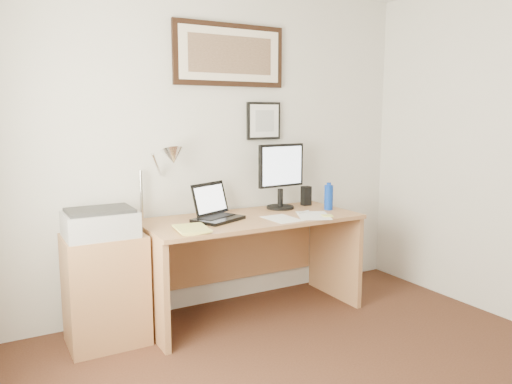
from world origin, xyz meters
TOP-DOWN VIEW (x-y plane):
  - wall_back at (0.00, 2.00)m, footprint 3.50×0.02m
  - side_cabinet at (-0.92, 1.68)m, footprint 0.50×0.40m
  - water_bottle at (0.83, 1.59)m, footprint 0.07×0.07m
  - bottle_cap at (0.83, 1.59)m, footprint 0.04×0.04m
  - speaker at (0.78, 1.84)m, footprint 0.07×0.06m
  - paper_sheet_a at (0.31, 1.47)m, footprint 0.21×0.30m
  - paper_sheet_b at (0.57, 1.44)m, footprint 0.35×0.39m
  - sticky_pad at (0.65, 1.37)m, footprint 0.10×0.10m
  - marker_pen at (0.56, 1.56)m, footprint 0.14×0.06m
  - book at (-0.50, 1.45)m, footprint 0.23×0.30m
  - desk at (0.15, 1.72)m, footprint 1.60×0.70m
  - laptop at (-0.12, 1.69)m, footprint 0.41×0.42m
  - lcd_monitor at (0.52, 1.81)m, footprint 0.42×0.22m
  - printer at (-0.94, 1.66)m, footprint 0.44×0.34m
  - desk_lamp at (-0.41, 1.81)m, footprint 0.29×0.27m
  - picture_large at (0.15, 1.97)m, footprint 0.92×0.04m
  - picture_small at (0.45, 1.97)m, footprint 0.30×0.03m

SIDE VIEW (x-z plane):
  - side_cabinet at x=-0.92m, z-range 0.00..0.73m
  - desk at x=0.15m, z-range 0.14..0.89m
  - paper_sheet_a at x=0.31m, z-range 0.75..0.75m
  - paper_sheet_b at x=0.57m, z-range 0.75..0.75m
  - sticky_pad at x=0.65m, z-range 0.75..0.76m
  - marker_pen at x=0.56m, z-range 0.75..0.77m
  - book at x=-0.50m, z-range 0.75..0.77m
  - laptop at x=-0.12m, z-range 0.68..0.94m
  - printer at x=-0.94m, z-range 0.73..0.91m
  - speaker at x=0.78m, z-range 0.75..0.91m
  - water_bottle at x=0.83m, z-range 0.75..0.95m
  - bottle_cap at x=0.83m, z-range 0.95..0.97m
  - lcd_monitor at x=0.52m, z-range 0.78..1.30m
  - desk_lamp at x=-0.41m, z-range 0.92..1.45m
  - wall_back at x=0.00m, z-range 0.00..2.50m
  - picture_small at x=0.45m, z-range 1.30..1.60m
  - picture_large at x=0.15m, z-range 1.72..2.19m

